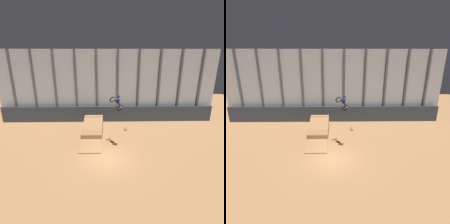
# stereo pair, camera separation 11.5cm
# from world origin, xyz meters

# --- Properties ---
(ground_plane) EXTENTS (60.00, 60.00, 0.00)m
(ground_plane) POSITION_xyz_m (0.00, 0.00, 0.00)
(ground_plane) COLOR #996B42
(arena_back_wall) EXTENTS (32.00, 0.40, 10.46)m
(arena_back_wall) POSITION_xyz_m (0.00, 11.10, 5.23)
(arena_back_wall) COLOR #ADB2B7
(arena_back_wall) RESTS_ON ground_plane
(lower_barrier) EXTENTS (31.36, 0.20, 2.36)m
(lower_barrier) POSITION_xyz_m (0.00, 10.30, 1.18)
(lower_barrier) COLOR #2D333D
(lower_barrier) RESTS_ON ground_plane
(dirt_ramp) EXTENTS (2.38, 6.38, 2.14)m
(dirt_ramp) POSITION_xyz_m (-1.81, 5.29, 0.71)
(dirt_ramp) COLOR olive
(dirt_ramp) RESTS_ON ground_plane
(rider_bike_solo) EXTENTS (1.51, 1.81, 1.69)m
(rider_bike_solo) POSITION_xyz_m (0.98, 2.54, 5.04)
(rider_bike_solo) COLOR black
(traffic_cone_near_ramp) EXTENTS (0.36, 0.36, 0.58)m
(traffic_cone_near_ramp) POSITION_xyz_m (2.39, 6.97, 0.28)
(traffic_cone_near_ramp) COLOR black
(traffic_cone_near_ramp) RESTS_ON ground_plane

